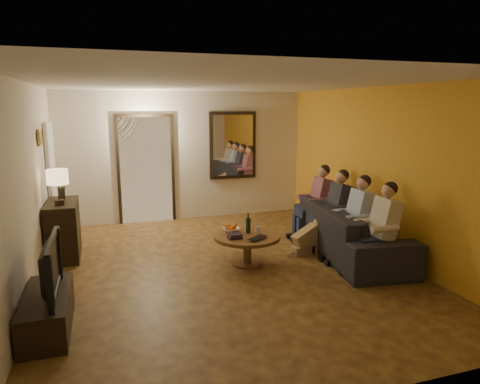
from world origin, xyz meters
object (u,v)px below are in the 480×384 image
object	(u,v)px
person_d	(317,205)
tv	(43,268)
coffee_table	(247,250)
bowl	(231,230)
dresser	(63,230)
person_c	(335,212)
tv_stand	(47,312)
person_a	(380,233)
sofa	(350,230)
dog	(307,237)
table_lamp	(58,187)
laptop	(260,239)
wine_bottle	(248,223)
person_b	(356,222)

from	to	relation	value
person_d	tv	bearing A→B (deg)	-154.23
coffee_table	bowl	distance (m)	0.38
dresser	person_c	xyz separation A→B (m)	(4.19, -0.91, 0.16)
tv_stand	person_a	bearing A→B (deg)	3.05
sofa	dog	distance (m)	0.69
dresser	person_d	world-z (taller)	person_d
person_c	coffee_table	world-z (taller)	person_c
tv	person_d	xyz separation A→B (m)	(4.19, 2.02, -0.08)
dresser	table_lamp	size ratio (longest dim) A/B	1.81
person_a	laptop	bearing A→B (deg)	156.92
person_d	bowl	distance (m)	1.91
wine_bottle	laptop	distance (m)	0.41
dresser	person_c	bearing A→B (deg)	-12.18
person_a	person_d	distance (m)	1.80
person_a	person_b	xyz separation A→B (m)	(0.00, 0.60, 0.00)
tv_stand	bowl	bearing A→B (deg)	29.56
tv	coffee_table	size ratio (longest dim) A/B	1.05
person_c	person_d	world-z (taller)	same
person_c	bowl	bearing A→B (deg)	-178.11
coffee_table	bowl	size ratio (longest dim) A/B	3.74
person_c	laptop	world-z (taller)	person_c
tv	bowl	bearing A→B (deg)	-60.44
tv_stand	person_a	world-z (taller)	person_a
dresser	wine_bottle	xyz separation A→B (m)	(2.64, -1.08, 0.17)
bowl	dresser	bearing A→B (deg)	158.18
table_lamp	bowl	world-z (taller)	table_lamp
tv	laptop	xyz separation A→B (m)	(2.69, 0.86, -0.22)
tv	dog	distance (m)	3.88
person_d	coffee_table	bearing A→B (deg)	-151.30
coffee_table	wine_bottle	distance (m)	0.40
person_b	dog	xyz separation A→B (m)	(-0.56, 0.48, -0.32)
person_c	person_d	bearing A→B (deg)	90.00
tv_stand	tv	size ratio (longest dim) A/B	1.14
tv	wine_bottle	size ratio (longest dim) A/B	3.29
dresser	tv	xyz separation A→B (m)	(0.00, -2.33, 0.24)
tv_stand	sofa	bearing A→B (deg)	14.67
person_b	person_d	size ratio (longest dim) A/B	1.00
bowl	laptop	size ratio (longest dim) A/B	0.79
coffee_table	wine_bottle	size ratio (longest dim) A/B	3.13
person_b	coffee_table	size ratio (longest dim) A/B	1.24
dresser	sofa	bearing A→B (deg)	-15.68
tv_stand	dresser	bearing A→B (deg)	90.00
coffee_table	laptop	distance (m)	0.38
dresser	person_a	size ratio (longest dim) A/B	0.82
tv_stand	laptop	distance (m)	2.84
table_lamp	laptop	world-z (taller)	table_lamp
table_lamp	person_d	world-z (taller)	table_lamp
dresser	dog	size ratio (longest dim) A/B	1.75
bowl	person_a	bearing A→B (deg)	-32.59
person_b	bowl	size ratio (longest dim) A/B	4.63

